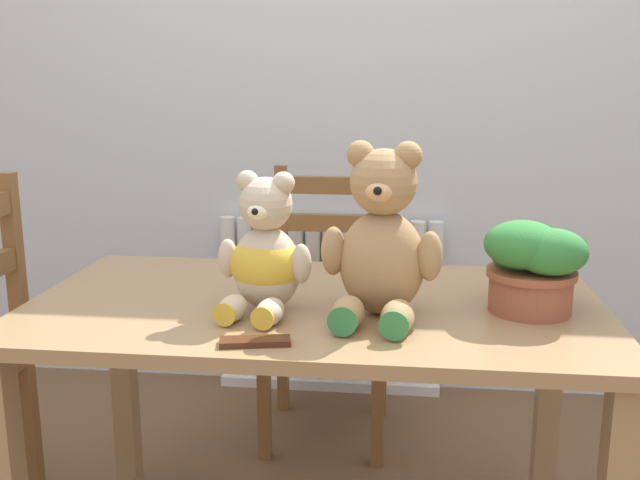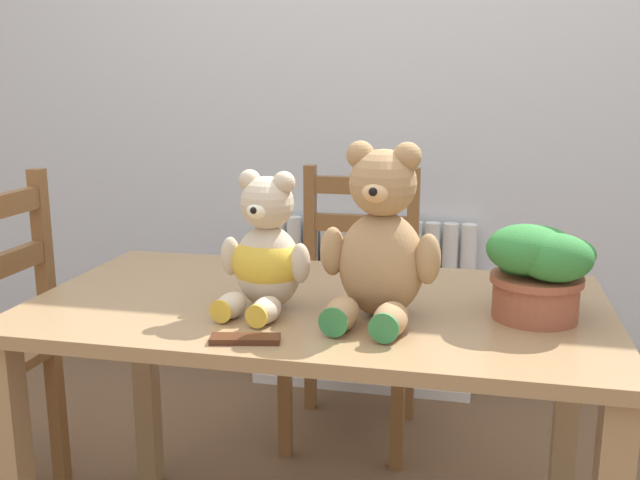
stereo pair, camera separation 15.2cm
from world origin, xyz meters
The scene contains 8 objects.
wall_back centered at (0.00, 1.56, 1.30)m, with size 8.00×0.04×2.60m, color silver.
radiator centered at (-0.08, 1.49, 0.31)m, with size 0.88×0.10×0.69m.
dining_table centered at (0.00, 0.36, 0.61)m, with size 1.30×0.72×0.72m.
wooden_chair_behind centered at (-0.05, 1.14, 0.47)m, with size 0.41×0.40×0.92m.
teddy_bear_left centered at (-0.10, 0.29, 0.84)m, with size 0.22×0.24×0.31m.
teddy_bear_right centered at (0.15, 0.28, 0.88)m, with size 0.26×0.27×0.37m.
potted_plant centered at (0.48, 0.35, 0.83)m, with size 0.22×0.25×0.21m.
chocolate_bar centered at (-0.08, 0.07, 0.73)m, with size 0.13×0.04×0.01m, color #472314.
Camera 1 is at (0.20, -1.19, 1.21)m, focal length 40.00 mm.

